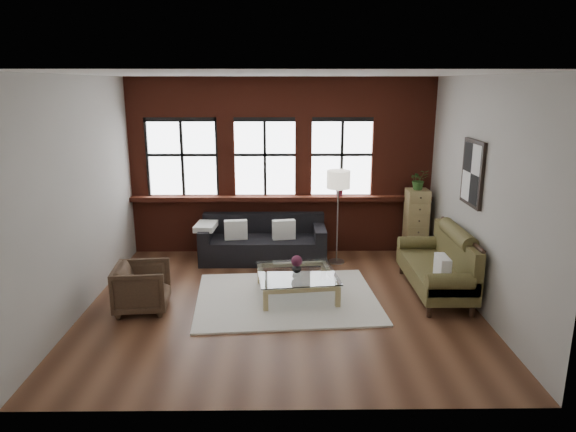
{
  "coord_description": "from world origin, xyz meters",
  "views": [
    {
      "loc": [
        0.02,
        -6.86,
        3.09
      ],
      "look_at": [
        0.1,
        0.6,
        1.15
      ],
      "focal_mm": 32.0,
      "sensor_mm": 36.0,
      "label": 1
    }
  ],
  "objects_px": {
    "vase": "(297,268)",
    "drawer_chest": "(416,224)",
    "vintage_settee": "(435,261)",
    "coffee_table": "(297,284)",
    "dark_sofa": "(263,238)",
    "armchair": "(142,287)",
    "floor_lamp": "(338,213)"
  },
  "relations": [
    {
      "from": "vintage_settee",
      "to": "coffee_table",
      "type": "xyz_separation_m",
      "value": [
        -2.08,
        -0.08,
        -0.33
      ]
    },
    {
      "from": "dark_sofa",
      "to": "vase",
      "type": "bearing_deg",
      "value": -71.12
    },
    {
      "from": "vintage_settee",
      "to": "drawer_chest",
      "type": "distance_m",
      "value": 1.69
    },
    {
      "from": "dark_sofa",
      "to": "vintage_settee",
      "type": "height_order",
      "value": "vintage_settee"
    },
    {
      "from": "armchair",
      "to": "vase",
      "type": "xyz_separation_m",
      "value": [
        2.17,
        0.46,
        0.11
      ]
    },
    {
      "from": "vintage_settee",
      "to": "floor_lamp",
      "type": "xyz_separation_m",
      "value": [
        -1.33,
        1.39,
        0.39
      ]
    },
    {
      "from": "dark_sofa",
      "to": "drawer_chest",
      "type": "bearing_deg",
      "value": 2.92
    },
    {
      "from": "armchair",
      "to": "vase",
      "type": "bearing_deg",
      "value": -83.43
    },
    {
      "from": "vintage_settee",
      "to": "vase",
      "type": "xyz_separation_m",
      "value": [
        -2.08,
        -0.08,
        -0.06
      ]
    },
    {
      "from": "floor_lamp",
      "to": "coffee_table",
      "type": "bearing_deg",
      "value": -117.12
    },
    {
      "from": "floor_lamp",
      "to": "dark_sofa",
      "type": "bearing_deg",
      "value": 173.06
    },
    {
      "from": "coffee_table",
      "to": "floor_lamp",
      "type": "distance_m",
      "value": 1.79
    },
    {
      "from": "armchair",
      "to": "coffee_table",
      "type": "distance_m",
      "value": 2.22
    },
    {
      "from": "drawer_chest",
      "to": "coffee_table",
      "type": "bearing_deg",
      "value": -141.35
    },
    {
      "from": "vase",
      "to": "dark_sofa",
      "type": "bearing_deg",
      "value": 108.88
    },
    {
      "from": "floor_lamp",
      "to": "vase",
      "type": "bearing_deg",
      "value": -117.12
    },
    {
      "from": "armchair",
      "to": "floor_lamp",
      "type": "relative_size",
      "value": 0.41
    },
    {
      "from": "vintage_settee",
      "to": "vase",
      "type": "bearing_deg",
      "value": -177.85
    },
    {
      "from": "dark_sofa",
      "to": "vintage_settee",
      "type": "relative_size",
      "value": 1.16
    },
    {
      "from": "vintage_settee",
      "to": "coffee_table",
      "type": "distance_m",
      "value": 2.1
    },
    {
      "from": "armchair",
      "to": "floor_lamp",
      "type": "distance_m",
      "value": 3.54
    },
    {
      "from": "vintage_settee",
      "to": "armchair",
      "type": "height_order",
      "value": "vintage_settee"
    },
    {
      "from": "vintage_settee",
      "to": "drawer_chest",
      "type": "relative_size",
      "value": 1.52
    },
    {
      "from": "armchair",
      "to": "vase",
      "type": "relative_size",
      "value": 5.02
    },
    {
      "from": "armchair",
      "to": "vintage_settee",
      "type": "bearing_deg",
      "value": -88.18
    },
    {
      "from": "vase",
      "to": "drawer_chest",
      "type": "relative_size",
      "value": 0.12
    },
    {
      "from": "floor_lamp",
      "to": "drawer_chest",
      "type": "bearing_deg",
      "value": 11.63
    },
    {
      "from": "coffee_table",
      "to": "vase",
      "type": "xyz_separation_m",
      "value": [
        0.0,
        -0.0,
        0.26
      ]
    },
    {
      "from": "vase",
      "to": "drawer_chest",
      "type": "bearing_deg",
      "value": 38.65
    },
    {
      "from": "coffee_table",
      "to": "dark_sofa",
      "type": "bearing_deg",
      "value": 108.88
    },
    {
      "from": "armchair",
      "to": "drawer_chest",
      "type": "xyz_separation_m",
      "value": [
        4.37,
        2.22,
        0.29
      ]
    },
    {
      "from": "vase",
      "to": "drawer_chest",
      "type": "distance_m",
      "value": 2.83
    }
  ]
}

